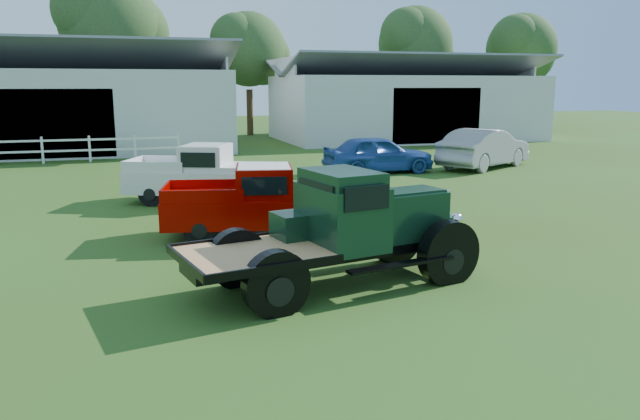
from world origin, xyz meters
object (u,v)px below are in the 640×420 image
object	(u,v)px
misc_car_blue	(378,154)
white_pickup	(204,174)
misc_car_grey	(484,148)
vintage_flatbed	(337,229)
red_pickup	(260,201)

from	to	relation	value
misc_car_blue	white_pickup	bearing A→B (deg)	121.71
white_pickup	misc_car_grey	bearing A→B (deg)	43.51
vintage_flatbed	white_pickup	bearing A→B (deg)	86.78
red_pickup	misc_car_blue	xyz separation A→B (m)	(6.74, 9.08, -0.09)
vintage_flatbed	misc_car_grey	size ratio (longest dim) A/B	1.03
misc_car_blue	vintage_flatbed	bearing A→B (deg)	155.74
misc_car_blue	misc_car_grey	distance (m)	4.87
red_pickup	misc_car_grey	xyz separation A→B (m)	(11.61, 9.12, -0.01)
misc_car_grey	white_pickup	bearing A→B (deg)	80.18
red_pickup	vintage_flatbed	bearing A→B (deg)	-71.55
white_pickup	misc_car_blue	bearing A→B (deg)	54.22
vintage_flatbed	misc_car_blue	distance (m)	14.53
vintage_flatbed	misc_car_grey	distance (m)	17.22
vintage_flatbed	misc_car_blue	xyz separation A→B (m)	(6.24, 13.11, -0.27)
misc_car_grey	misc_car_blue	bearing A→B (deg)	60.79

